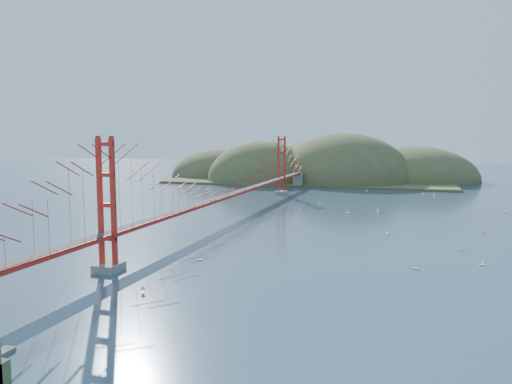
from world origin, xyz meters
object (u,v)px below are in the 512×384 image
(sailboat_1, at_px, (378,211))
(sailboat_2, at_px, (461,249))
(sailboat_0, at_px, (388,232))
(bridge, at_px, (229,169))

(sailboat_1, height_order, sailboat_2, sailboat_1)
(sailboat_2, relative_size, sailboat_0, 0.87)
(sailboat_1, relative_size, sailboat_2, 1.14)
(bridge, distance_m, sailboat_0, 24.01)
(sailboat_1, bearing_deg, bridge, -148.73)
(bridge, distance_m, sailboat_2, 33.11)
(sailboat_2, bearing_deg, sailboat_1, 111.73)
(sailboat_1, distance_m, sailboat_0, 17.86)
(sailboat_1, distance_m, sailboat_2, 26.54)
(bridge, xyz_separation_m, sailboat_1, (20.06, 12.18, -6.85))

